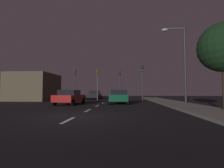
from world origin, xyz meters
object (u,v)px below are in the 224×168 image
object	(u,v)px
car_stopped_ahead	(120,96)
traffic_signal_center_right	(120,79)
traffic_signal_center_left	(97,79)
car_oncoming_far	(94,95)
roadside_tree_right	(224,48)
street_lamp_right	(181,58)
traffic_signal_far_left	(75,78)
traffic_signal_far_right	(143,76)
car_adjacent_lane	(70,97)

from	to	relation	value
car_stopped_ahead	traffic_signal_center_right	bearing A→B (deg)	91.55
traffic_signal_center_left	car_oncoming_far	xyz separation A→B (m)	(-1.16, 3.84, -2.47)
car_oncoming_far	roadside_tree_right	world-z (taller)	roadside_tree_right
traffic_signal_center_left	street_lamp_right	bearing A→B (deg)	-45.30
traffic_signal_far_left	traffic_signal_center_left	xyz separation A→B (m)	(3.47, -0.00, -0.10)
traffic_signal_far_right	street_lamp_right	world-z (taller)	street_lamp_right
traffic_signal_center_right	car_oncoming_far	distance (m)	6.37
car_adjacent_lane	roadside_tree_right	size ratio (longest dim) A/B	0.76
traffic_signal_center_left	street_lamp_right	world-z (taller)	street_lamp_right
car_stopped_ahead	car_oncoming_far	distance (m)	11.27
traffic_signal_far_right	car_oncoming_far	distance (m)	9.13
traffic_signal_center_right	car_adjacent_lane	distance (m)	9.73
street_lamp_right	car_stopped_ahead	bearing A→B (deg)	154.00
traffic_signal_far_right	car_adjacent_lane	size ratio (longest dim) A/B	1.20
traffic_signal_far_left	car_adjacent_lane	world-z (taller)	traffic_signal_far_left
traffic_signal_center_right	traffic_signal_far_right	bearing A→B (deg)	0.02
car_adjacent_lane	traffic_signal_far_right	bearing A→B (deg)	45.62
car_adjacent_lane	street_lamp_right	world-z (taller)	street_lamp_right
traffic_signal_far_right	car_stopped_ahead	xyz separation A→B (m)	(-3.16, -6.43, -2.80)
street_lamp_right	traffic_signal_center_right	bearing A→B (deg)	122.13
traffic_signal_center_left	traffic_signal_center_right	world-z (taller)	traffic_signal_center_left
car_adjacent_lane	car_stopped_ahead	bearing A→B (deg)	19.86
traffic_signal_center_right	car_oncoming_far	bearing A→B (deg)	139.26
traffic_signal_center_right	traffic_signal_far_right	distance (m)	3.35
traffic_signal_center_right	street_lamp_right	bearing A→B (deg)	-57.87
traffic_signal_center_left	roadside_tree_right	distance (m)	16.89
car_stopped_ahead	car_oncoming_far	size ratio (longest dim) A/B	1.07
street_lamp_right	roadside_tree_right	xyz separation A→B (m)	(1.14, -4.31, -0.28)
street_lamp_right	roadside_tree_right	world-z (taller)	street_lamp_right
car_adjacent_lane	roadside_tree_right	xyz separation A→B (m)	(11.55, -5.27, 3.24)
street_lamp_right	traffic_signal_far_left	bearing A→B (deg)	143.86
traffic_signal_center_right	roadside_tree_right	xyz separation A→B (m)	(6.88, -13.45, 0.79)
car_oncoming_far	roadside_tree_right	xyz separation A→B (m)	(11.34, -17.29, 3.22)
traffic_signal_far_right	car_stopped_ahead	bearing A→B (deg)	-116.16
car_adjacent_lane	traffic_signal_center_right	bearing A→B (deg)	60.26
traffic_signal_center_right	roadside_tree_right	size ratio (longest dim) A/B	0.82
car_stopped_ahead	car_adjacent_lane	bearing A→B (deg)	-160.14
traffic_signal_center_right	car_stopped_ahead	xyz separation A→B (m)	(0.17, -6.42, -2.45)
roadside_tree_right	car_stopped_ahead	bearing A→B (deg)	133.69
traffic_signal_center_left	traffic_signal_far_left	bearing A→B (deg)	179.99
car_adjacent_lane	street_lamp_right	size ratio (longest dim) A/B	0.60
traffic_signal_center_left	car_oncoming_far	world-z (taller)	traffic_signal_center_left
traffic_signal_far_left	traffic_signal_center_right	bearing A→B (deg)	-0.00
traffic_signal_center_left	traffic_signal_center_right	bearing A→B (deg)	-0.00
traffic_signal_far_left	car_adjacent_lane	xyz separation A→B (m)	(2.11, -8.17, -2.59)
traffic_signal_center_left	car_adjacent_lane	bearing A→B (deg)	-99.47
street_lamp_right	car_adjacent_lane	bearing A→B (deg)	174.69
traffic_signal_center_left	car_adjacent_lane	size ratio (longest dim) A/B	1.08
traffic_signal_far_left	traffic_signal_center_right	size ratio (longest dim) A/B	1.04
traffic_signal_far_left	street_lamp_right	size ratio (longest dim) A/B	0.67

